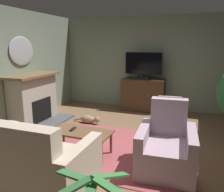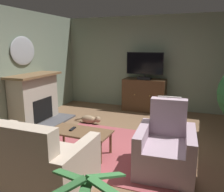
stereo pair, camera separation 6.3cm
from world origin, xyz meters
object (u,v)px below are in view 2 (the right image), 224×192
sofa_floral (30,164)px  coffee_table (80,134)px  tv_remote (73,129)px  armchair_angled_to_table (165,149)px  wall_mirror_oval (23,51)px  fireplace (35,99)px  cat (90,119)px  television (145,65)px  tv_cabinet (144,96)px

sofa_floral → coffee_table: bearing=83.4°
tv_remote → armchair_angled_to_table: armchair_angled_to_table is taller
armchair_angled_to_table → coffee_table: bearing=-179.8°
wall_mirror_oval → tv_remote: size_ratio=4.53×
coffee_table → armchair_angled_to_table: 1.40m
fireplace → armchair_angled_to_table: 3.37m
coffee_table → cat: size_ratio=1.47×
fireplace → coffee_table: (1.78, -1.10, -0.19)m
television → sofa_floral: size_ratio=0.66×
sofa_floral → cat: sofa_floral is taller
television → armchair_angled_to_table: size_ratio=0.97×
wall_mirror_oval → sofa_floral: (1.90, -2.18, -1.33)m
tv_cabinet → armchair_angled_to_table: armchair_angled_to_table is taller
fireplace → wall_mirror_oval: bearing=180.0°
tv_remote → armchair_angled_to_table: size_ratio=0.17×
tv_cabinet → television: 0.85m
wall_mirror_oval → sofa_floral: 3.18m
wall_mirror_oval → tv_cabinet: 3.30m
coffee_table → television: bearing=82.7°
fireplace → television: (2.15, 1.83, 0.72)m
television → coffee_table: bearing=-97.3°
fireplace → tv_cabinet: (2.15, 1.88, -0.13)m
tv_remote → television: bearing=-14.3°
wall_mirror_oval → television: 3.05m
tv_remote → armchair_angled_to_table: bearing=-94.4°
wall_mirror_oval → sofa_floral: wall_mirror_oval is taller
coffee_table → sofa_floral: bearing=-96.6°
fireplace → coffee_table: 2.10m
fireplace → tv_remote: (1.63, -1.09, -0.13)m
tv_cabinet → tv_remote: 3.02m
armchair_angled_to_table → tv_remote: bearing=179.7°
television → cat: bearing=-121.5°
fireplace → tv_cabinet: fireplace is taller
tv_remote → cat: size_ratio=0.24×
armchair_angled_to_table → sofa_floral: bearing=-144.5°
fireplace → tv_remote: size_ratio=8.29×
tv_cabinet → coffee_table: tv_cabinet is taller
tv_remote → cat: bearing=11.0°
wall_mirror_oval → armchair_angled_to_table: wall_mirror_oval is taller
wall_mirror_oval → armchair_angled_to_table: bearing=-17.8°
fireplace → sofa_floral: bearing=-52.9°
cat → tv_remote: bearing=-74.9°
cat → tv_cabinet: bearing=59.3°
tv_cabinet → tv_remote: bearing=-100.0°
fireplace → armchair_angled_to_table: fireplace is taller
fireplace → cat: fireplace is taller
tv_cabinet → cat: tv_cabinet is taller
fireplace → sofa_floral: size_ratio=0.93×
cat → coffee_table: bearing=-69.7°
armchair_angled_to_table → cat: armchair_angled_to_table is taller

